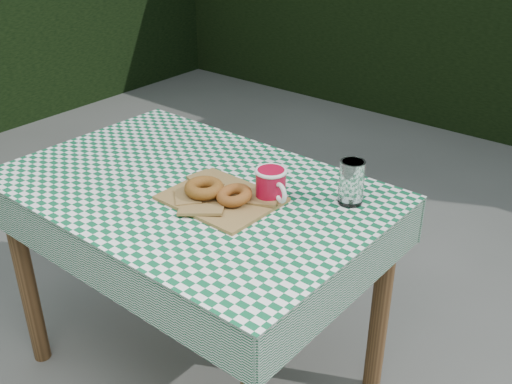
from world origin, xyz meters
The scene contains 7 objects.
table centered at (-0.20, 0.08, 0.38)m, with size 1.14×0.76×0.75m, color #55361D.
tablecloth centered at (-0.20, 0.08, 0.75)m, with size 1.16×0.78×0.01m, color #0D5531.
paper_bag centered at (-0.07, 0.07, 0.76)m, with size 0.31×0.25×0.02m, color olive.
bagel_front centered at (-0.11, 0.05, 0.79)m, with size 0.11×0.11×0.04m, color #875E1C.
bagel_back centered at (-0.02, 0.07, 0.79)m, with size 0.10×0.10×0.03m, color #97531F.
coffee_mug centered at (0.04, 0.16, 0.80)m, with size 0.17×0.17×0.10m, color #A60A27, non-canonical shape.
drinking_glass centered at (0.23, 0.29, 0.82)m, with size 0.07×0.07×0.13m, color white.
Camera 1 is at (0.95, -1.04, 1.58)m, focal length 41.94 mm.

